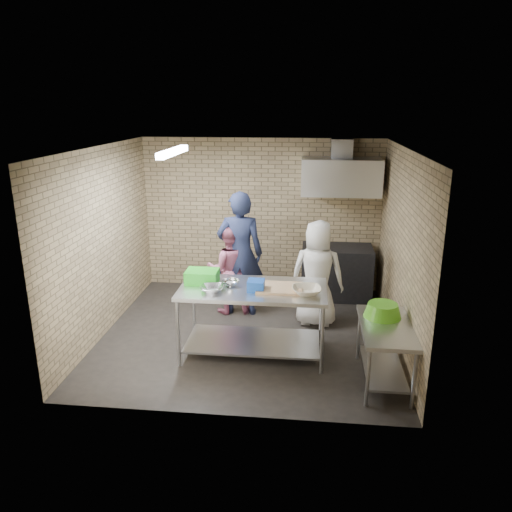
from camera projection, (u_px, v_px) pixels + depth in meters
The scene contains 25 objects.
floor at pixel (248, 334), 7.32m from camera, with size 4.20×4.20×0.00m, color black.
ceiling at pixel (247, 148), 6.52m from camera, with size 4.20×4.20×0.00m, color black.
back_wall at pixel (261, 215), 8.82m from camera, with size 4.20×0.06×2.70m, color tan.
front_wall at pixel (223, 301), 5.02m from camera, with size 4.20×0.06×2.70m, color tan.
left_wall at pixel (103, 242), 7.14m from camera, with size 0.06×4.00×2.70m, color tan.
right_wall at pixel (401, 251), 6.71m from camera, with size 0.06×4.00×2.70m, color tan.
prep_table at pixel (253, 321), 6.62m from camera, with size 1.92×0.96×0.96m, color silver.
side_counter at pixel (384, 353), 5.98m from camera, with size 0.60×1.20×0.75m, color silver.
stove at pixel (336, 272), 8.62m from camera, with size 1.20×0.70×0.90m, color black.
range_hood at pixel (341, 177), 8.17m from camera, with size 1.30×0.60×0.60m, color silver.
hood_duct at pixel (342, 148), 8.18m from camera, with size 0.35×0.30×0.30m, color #A5A8AD.
wall_shelf at pixel (358, 186), 8.38m from camera, with size 0.80×0.20×0.04m, color #3F2B19.
fluorescent_fixture at pixel (173, 152), 6.64m from camera, with size 0.10×1.25×0.08m, color white.
green_crate at pixel (202, 276), 6.64m from camera, with size 0.43×0.32×0.17m, color green.
blue_tub at pixel (256, 285), 6.36m from camera, with size 0.21×0.21×0.14m, color #184CB5.
cutting_board at pixel (280, 288), 6.42m from camera, with size 0.59×0.45×0.03m, color tan.
mixing_bowl_a at pixel (212, 289), 6.33m from camera, with size 0.30×0.30×0.07m, color silver.
mixing_bowl_b at pixel (231, 283), 6.54m from camera, with size 0.23×0.23×0.07m, color silver.
ceramic_bowl at pixel (307, 291), 6.25m from camera, with size 0.37×0.37×0.09m, color beige.
green_basin at pixel (383, 310), 6.09m from camera, with size 0.46×0.46×0.17m, color #59C626, non-canonical shape.
bottle_red at pixel (343, 179), 8.37m from camera, with size 0.07×0.07×0.18m, color #B22619.
bottle_green at pixel (367, 181), 8.33m from camera, with size 0.06×0.06×0.15m, color green.
man_navy at pixel (240, 254), 7.79m from camera, with size 0.73×0.48×1.99m, color #151834.
woman_pink at pixel (229, 269), 7.91m from camera, with size 0.71×0.55×1.46m, color #C96A8D.
woman_white at pixel (317, 274), 7.44m from camera, with size 0.80×0.52×1.63m, color white.
Camera 1 is at (0.84, -6.60, 3.28)m, focal length 34.79 mm.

